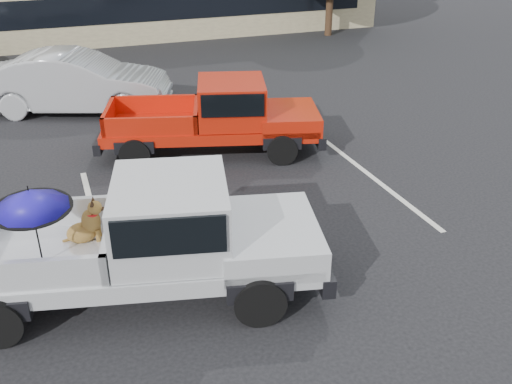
# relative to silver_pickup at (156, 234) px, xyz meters

# --- Properties ---
(ground) EXTENTS (90.00, 90.00, 0.00)m
(ground) POSITION_rel_silver_pickup_xyz_m (2.27, 0.43, -1.05)
(ground) COLOR black
(ground) RESTS_ON ground
(stripe_left) EXTENTS (0.12, 5.00, 0.01)m
(stripe_left) POSITION_rel_silver_pickup_xyz_m (-0.73, 2.43, -1.05)
(stripe_left) COLOR silver
(stripe_left) RESTS_ON ground
(stripe_right) EXTENTS (0.12, 5.00, 0.01)m
(stripe_right) POSITION_rel_silver_pickup_xyz_m (5.27, 2.43, -1.05)
(stripe_right) COLOR silver
(stripe_right) RESTS_ON ground
(silver_pickup) EXTENTS (5.99, 3.23, 2.06)m
(silver_pickup) POSITION_rel_silver_pickup_xyz_m (0.00, 0.00, 0.00)
(silver_pickup) COLOR black
(silver_pickup) RESTS_ON ground
(red_pickup) EXTENTS (5.61, 3.25, 1.75)m
(red_pickup) POSITION_rel_silver_pickup_xyz_m (2.68, 5.04, -0.10)
(red_pickup) COLOR black
(red_pickup) RESTS_ON ground
(silver_sedan) EXTENTS (5.52, 3.54, 1.72)m
(silver_sedan) POSITION_rel_silver_pickup_xyz_m (-0.38, 9.39, -0.19)
(silver_sedan) COLOR #B6B9BE
(silver_sedan) RESTS_ON ground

